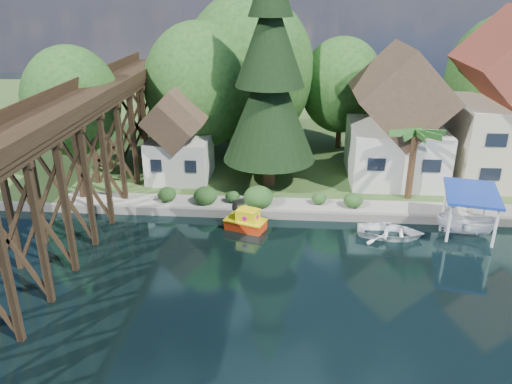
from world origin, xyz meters
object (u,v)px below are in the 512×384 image
Objects in this scene: shed at (179,140)px; palm_tree at (416,134)px; house_center at (511,109)px; boat_canopy at (468,216)px; conifer at (270,77)px; house_left at (397,124)px; tugboat at (246,221)px; trestle_bridge at (72,157)px; boat_white_a at (390,231)px.

palm_tree is (18.43, -3.08, 1.78)m from shed.
boat_canopy is (-5.65, -9.99, -5.07)m from house_center.
house_center is 27.20m from shed.
conifer reaches higher than boat_canopy.
house_left is at bearing 13.66° from conifer.
conifer is 5.82× the size of tugboat.
house_center is (32.00, 11.33, 1.07)m from trestle_bridge.
palm_tree is at bearing -149.36° from house_center.
trestle_bridge is 26.69m from boat_canopy.
trestle_bridge is at bearing -146.56° from conifer.
boat_white_a is (-1.85, -10.28, -4.68)m from house_left.
shed is 22.93m from boat_canopy.
house_center is at bearing 4.24° from shed.
boat_canopy is (26.35, 1.34, -4.00)m from trestle_bridge.
palm_tree is at bearing -84.62° from house_left.
tugboat is at bearing -52.78° from shed.
house_center reaches higher than tugboat.
tugboat is at bearing 95.27° from boat_white_a.
house_left is 3.53× the size of tugboat.
trestle_bridge is at bearing -118.19° from shed.
boat_white_a is (16.15, -8.78, -3.37)m from shed.
house_left reaches higher than palm_tree.
boat_white_a is at bearing -42.01° from conifer.
shed is at bearing 127.22° from tugboat.
trestle_bridge is at bearing -177.09° from boat_canopy.
house_center is 3.13× the size of boat_white_a.
trestle_bridge is at bearing 99.21° from boat_white_a.
shed is 9.35m from conifer.
trestle_bridge reaches higher than shed.
house_left is 11.45m from boat_white_a.
house_left is 2.48× the size of boat_white_a.
conifer reaches higher than shed.
conifer is at bearing 80.67° from tugboat.
boat_white_a is (21.15, 0.55, -4.89)m from trestle_bridge.
trestle_bridge is at bearing -160.51° from house_center.
trestle_bridge reaches higher than boat_canopy.
boat_canopy is (13.80, -6.95, -7.90)m from conifer.
boat_white_a is 0.81× the size of boat_canopy.
boat_white_a is (-2.28, -5.71, -5.14)m from palm_tree.
shed is 0.43× the size of conifer.
tugboat reaches higher than boat_white_a.
house_center is at bearing 8.88° from conifer.
shed is at bearing -175.23° from house_left.
trestle_bridge is 21.72m from boat_white_a.
boat_white_a is at bearing -2.47° from tugboat.
house_left is 2.02× the size of boat_canopy.
boat_canopy is at bearing -119.49° from house_center.
boat_canopy is (21.35, -7.99, -2.48)m from shed.
boat_white_a is (-10.85, -10.78, -5.96)m from house_center.
house_center is at bearing -37.44° from boat_white_a.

